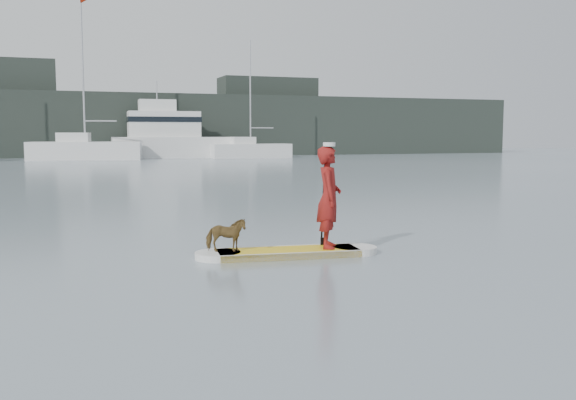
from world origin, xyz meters
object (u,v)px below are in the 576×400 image
object	(u,v)px
paddler	(329,197)
sailboat_d	(84,148)
motor_yacht_a	(171,136)
sailboat_e	(250,150)
paddleboard	(288,253)
dog	(226,235)

from	to	relation	value
paddler	sailboat_d	bearing A→B (deg)	25.43
sailboat_d	motor_yacht_a	bearing A→B (deg)	28.81
sailboat_e	paddleboard	bearing A→B (deg)	-105.32
sailboat_d	paddleboard	bearing A→B (deg)	-77.40
dog	sailboat_d	distance (m)	45.16
dog	motor_yacht_a	bearing A→B (deg)	7.63
sailboat_e	sailboat_d	bearing A→B (deg)	-179.89
dog	sailboat_e	distance (m)	47.16
sailboat_d	motor_yacht_a	size ratio (longest dim) A/B	1.15
motor_yacht_a	sailboat_d	bearing A→B (deg)	-159.11
sailboat_e	motor_yacht_a	bearing A→B (deg)	159.22
sailboat_d	dog	bearing A→B (deg)	-78.78
paddler	dog	distance (m)	1.96
dog	motor_yacht_a	distance (m)	48.23
paddleboard	motor_yacht_a	size ratio (longest dim) A/B	0.28
sailboat_d	sailboat_e	bearing A→B (deg)	10.33
sailboat_e	motor_yacht_a	distance (m)	7.24
dog	motor_yacht_a	xyz separation A→B (m)	(6.86, 47.71, 1.51)
paddleboard	sailboat_e	world-z (taller)	sailboat_e
dog	sailboat_d	xyz separation A→B (m)	(-0.76, 45.15, 0.54)
paddleboard	paddler	size ratio (longest dim) A/B	1.80
dog	sailboat_d	bearing A→B (deg)	16.77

